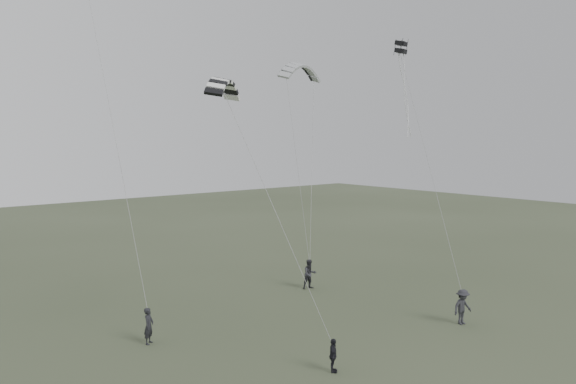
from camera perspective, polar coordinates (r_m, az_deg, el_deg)
ground at (r=27.57m, az=4.40°, el=-15.78°), size 140.00×140.00×0.00m
flyer_left at (r=28.86m, az=-13.96°, el=-13.05°), size 0.77×0.75×1.79m
flyer_right at (r=37.72m, az=2.23°, el=-8.33°), size 1.09×0.94×1.96m
flyer_center at (r=25.05m, az=4.61°, el=-16.22°), size 0.86×0.86×1.47m
flyer_far at (r=32.17m, az=17.31°, el=-11.08°), size 1.31×0.85×1.91m
kite_pale_large at (r=40.24m, az=1.28°, el=12.79°), size 4.05×2.03×1.80m
kite_striped at (r=25.16m, az=-6.61°, el=11.22°), size 2.97×2.73×1.33m
kite_box at (r=35.14m, az=11.40°, el=14.22°), size 0.77×0.85×0.79m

